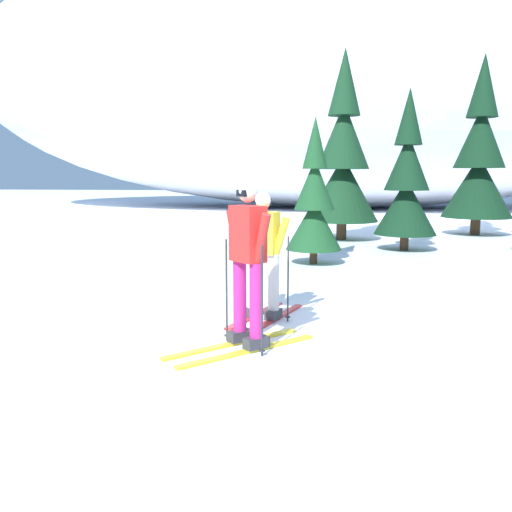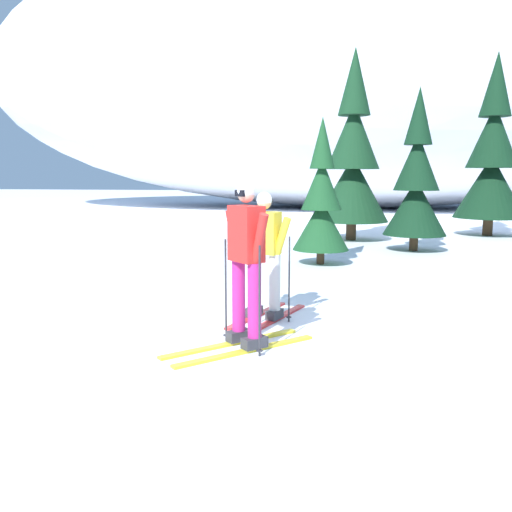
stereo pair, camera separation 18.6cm
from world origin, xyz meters
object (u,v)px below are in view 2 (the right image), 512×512
object	(u,v)px
skier_yellow_jacket	(264,254)
pine_tree_center_right	(492,160)
skier_red_jacket	(246,262)
pine_tree_far_left	(321,204)
pine_tree_center_left	(353,161)
pine_tree_center	(416,184)

from	to	relation	value
skier_yellow_jacket	pine_tree_center_right	distance (m)	12.51
skier_yellow_jacket	skier_red_jacket	world-z (taller)	skier_red_jacket
pine_tree_far_left	pine_tree_center_left	xyz separation A→B (m)	(0.71, 4.56, 1.01)
skier_yellow_jacket	skier_red_jacket	distance (m)	1.20
skier_yellow_jacket	pine_tree_center_left	distance (m)	9.43
skier_red_jacket	pine_tree_far_left	size ratio (longest dim) A/B	0.59
skier_yellow_jacket	pine_tree_center_right	bearing A→B (deg)	63.23
skier_yellow_jacket	skier_red_jacket	size ratio (longest dim) A/B	0.92
pine_tree_center	pine_tree_center_right	size ratio (longest dim) A/B	0.72
skier_red_jacket	pine_tree_far_left	xyz separation A→B (m)	(0.59, 5.87, 0.35)
skier_red_jacket	pine_tree_center_left	xyz separation A→B (m)	(1.30, 10.43, 1.35)
skier_red_jacket	pine_tree_center_right	xyz separation A→B (m)	(5.63, 12.29, 1.41)
pine_tree_far_left	pine_tree_center	size ratio (longest dim) A/B	0.77
pine_tree_far_left	pine_tree_center_left	size ratio (longest dim) A/B	0.57
pine_tree_far_left	pine_tree_center_right	distance (m)	8.23
skier_red_jacket	pine_tree_center_right	distance (m)	13.59
pine_tree_center_right	pine_tree_center	bearing A→B (deg)	-124.95
pine_tree_center_left	pine_tree_center_right	xyz separation A→B (m)	(4.33, 1.86, 0.05)
pine_tree_center_right	skier_yellow_jacket	bearing A→B (deg)	-116.77
skier_red_jacket	pine_tree_center	size ratio (longest dim) A/B	0.45
pine_tree_far_left	pine_tree_center	world-z (taller)	pine_tree_center
pine_tree_center	skier_red_jacket	bearing A→B (deg)	-108.94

